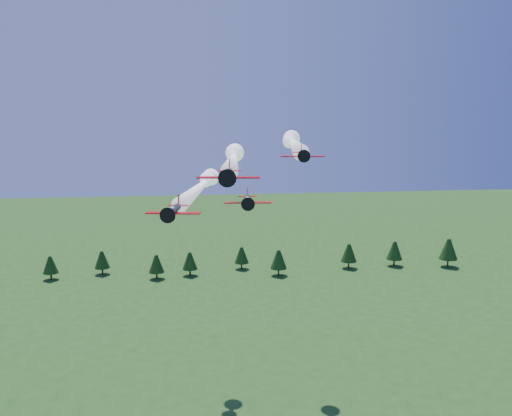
{
  "coord_description": "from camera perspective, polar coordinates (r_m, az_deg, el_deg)",
  "views": [
    {
      "loc": [
        -7.88,
        -83.66,
        57.4
      ],
      "look_at": [
        2.52,
        0.0,
        42.73
      ],
      "focal_mm": 40.0,
      "sensor_mm": 36.0,
      "label": 1
    }
  ],
  "objects": [
    {
      "name": "treeline",
      "position": [
        200.95,
        -3.1,
        -5.04
      ],
      "size": [
        171.11,
        18.48,
        10.49
      ],
      "color": "#382314",
      "rests_on": "ground"
    },
    {
      "name": "plane_slot",
      "position": [
        92.68,
        -0.85,
        0.79
      ],
      "size": [
        7.79,
        8.45,
        2.73
      ],
      "rotation": [
        0.0,
        0.0,
        -0.09
      ],
      "color": "black",
      "rests_on": "ground"
    },
    {
      "name": "plane_lead",
      "position": [
        100.94,
        -2.3,
        4.9
      ],
      "size": [
        10.31,
        43.16,
        3.7
      ],
      "rotation": [
        0.0,
        0.0,
        -0.11
      ],
      "color": "black",
      "rests_on": "ground"
    },
    {
      "name": "plane_left",
      "position": [
        111.49,
        -5.61,
        2.09
      ],
      "size": [
        13.46,
        46.26,
        3.7
      ],
      "rotation": [
        0.0,
        0.0,
        -0.18
      ],
      "color": "black",
      "rests_on": "ground"
    },
    {
      "name": "plane_right",
      "position": [
        111.5,
        3.8,
        6.45
      ],
      "size": [
        11.11,
        47.0,
        3.7
      ],
      "rotation": [
        0.0,
        0.0,
        -0.14
      ],
      "color": "black",
      "rests_on": "ground"
    }
  ]
}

